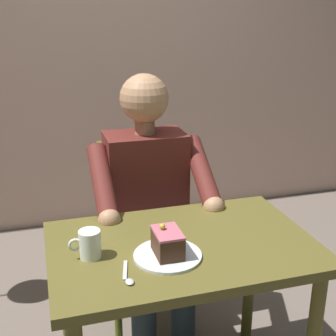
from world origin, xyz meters
name	(u,v)px	position (x,y,z in m)	size (l,w,h in m)	color
cafe_rear_panel	(98,10)	(0.00, -1.84, 1.50)	(6.40, 0.12, 3.00)	#D4AA97
dining_table	(182,268)	(0.00, 0.00, 0.61)	(0.94, 0.62, 0.72)	brown
chair	(142,223)	(0.00, -0.64, 0.49)	(0.42, 0.42, 0.89)	#55621B
seated_person	(150,207)	(0.00, -0.47, 0.65)	(0.53, 0.58, 1.24)	maroon
dessert_plate	(168,255)	(0.08, 0.08, 0.72)	(0.23, 0.23, 0.01)	white
cake_slice	(168,243)	(0.08, 0.08, 0.77)	(0.09, 0.13, 0.11)	#432818
coffee_cup	(89,244)	(0.33, 0.01, 0.77)	(0.11, 0.07, 0.10)	white
dessert_spoon	(128,276)	(0.23, 0.16, 0.72)	(0.04, 0.14, 0.01)	silver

